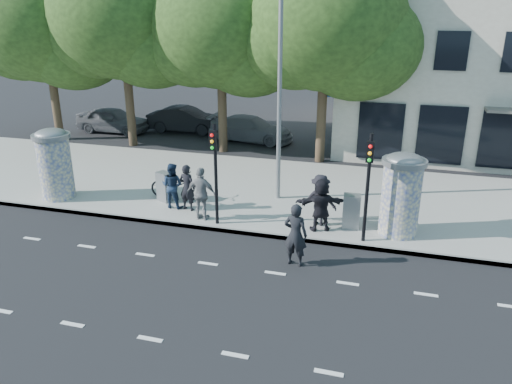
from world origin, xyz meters
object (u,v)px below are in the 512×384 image
(traffic_pole_far, at_px, (368,178))
(ped_f, at_px, (321,205))
(traffic_pole_near, at_px, (215,164))
(man_road, at_px, (296,235))
(bicycle, at_px, (175,186))
(cabinet_left, at_px, (165,187))
(car_left, at_px, (113,120))
(car_mid, at_px, (186,120))
(street_lamp, at_px, (279,73))
(ped_b, at_px, (187,187))
(ped_d, at_px, (320,200))
(car_right, at_px, (251,129))
(cabinet_right, at_px, (351,211))
(ped_c, at_px, (172,185))
(ped_e, at_px, (202,194))
(ad_column_right, at_px, (401,192))
(ad_column_left, at_px, (55,162))

(traffic_pole_far, relative_size, ped_f, 1.95)
(traffic_pole_near, relative_size, man_road, 1.82)
(ped_f, distance_m, bicycle, 5.85)
(cabinet_left, xyz_separation_m, car_left, (-7.87, 9.56, 0.02))
(ped_f, bearing_deg, car_mid, -68.89)
(bicycle, bearing_deg, street_lamp, -75.47)
(traffic_pole_near, distance_m, ped_b, 2.07)
(ped_d, xyz_separation_m, man_road, (-0.27, -2.65, -0.08))
(traffic_pole_far, height_order, car_right, traffic_pole_far)
(traffic_pole_far, bearing_deg, cabinet_right, 117.75)
(ped_f, bearing_deg, ped_b, -23.55)
(ped_c, height_order, ped_d, ped_d)
(car_left, xyz_separation_m, car_right, (8.32, 0.24, -0.05))
(ped_e, bearing_deg, ped_f, -171.48)
(car_left, bearing_deg, bicycle, -138.00)
(ped_d, relative_size, car_left, 0.40)
(traffic_pole_far, distance_m, street_lamp, 5.12)
(man_road, height_order, bicycle, man_road)
(car_left, bearing_deg, ped_e, -136.99)
(cabinet_right, bearing_deg, cabinet_left, 170.87)
(ad_column_right, bearing_deg, ped_c, 179.45)
(ped_c, relative_size, car_mid, 0.37)
(cabinet_right, distance_m, car_right, 12.19)
(street_lamp, relative_size, bicycle, 4.12)
(traffic_pole_near, distance_m, bicycle, 3.31)
(ped_c, bearing_deg, bicycle, -68.30)
(traffic_pole_near, relative_size, traffic_pole_far, 1.00)
(man_road, relative_size, car_mid, 0.42)
(traffic_pole_far, bearing_deg, ped_c, 171.81)
(street_lamp, bearing_deg, car_left, 145.32)
(ped_c, xyz_separation_m, ped_e, (1.42, -0.74, 0.09))
(traffic_pole_far, relative_size, car_left, 0.80)
(ad_column_right, relative_size, cabinet_left, 2.38)
(ped_b, xyz_separation_m, car_right, (-0.71, 10.38, -0.32))
(ad_column_right, xyz_separation_m, bicycle, (-8.10, 0.88, -0.88))
(ped_f, relative_size, car_right, 0.38)
(ad_column_left, relative_size, cabinet_left, 2.38)
(ped_e, bearing_deg, bicycle, -36.99)
(ad_column_right, bearing_deg, ped_f, -169.80)
(ad_column_right, relative_size, car_right, 0.57)
(ped_f, bearing_deg, car_right, -81.56)
(ad_column_right, height_order, ped_c, ad_column_right)
(cabinet_right, xyz_separation_m, car_right, (-6.43, 10.35, -0.05))
(cabinet_right, height_order, car_right, car_right)
(ped_b, xyz_separation_m, ped_c, (-0.62, 0.09, -0.02))
(traffic_pole_near, height_order, car_left, traffic_pole_near)
(traffic_pole_far, bearing_deg, car_right, 121.52)
(traffic_pole_near, distance_m, car_right, 11.57)
(cabinet_right, distance_m, car_left, 17.89)
(traffic_pole_near, bearing_deg, ped_b, 147.50)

